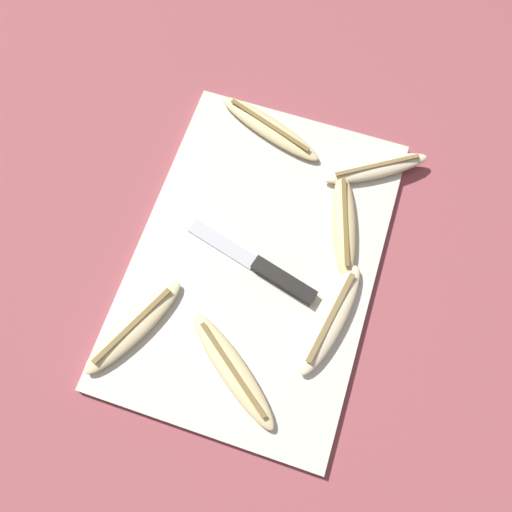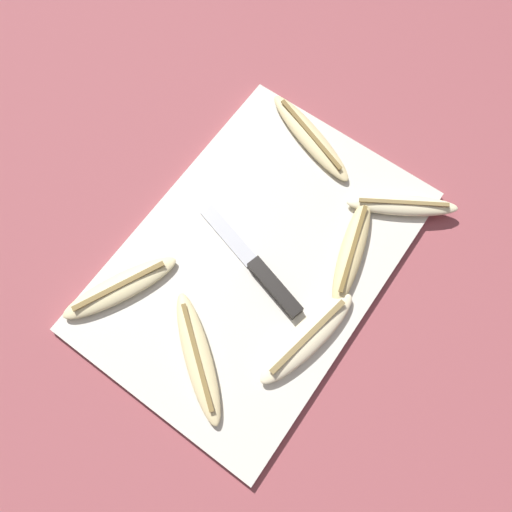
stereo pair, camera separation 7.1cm
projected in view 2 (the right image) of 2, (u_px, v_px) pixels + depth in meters
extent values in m
plane|color=#93474C|center=(256.00, 261.00, 0.74)|extent=(4.00, 4.00, 0.00)
cube|color=beige|center=(256.00, 260.00, 0.73)|extent=(0.50, 0.34, 0.01)
cube|color=black|center=(275.00, 287.00, 0.70)|extent=(0.05, 0.10, 0.02)
cube|color=#B7BABF|center=(229.00, 235.00, 0.73)|extent=(0.05, 0.11, 0.00)
ellipsoid|color=#DBC684|center=(352.00, 251.00, 0.72)|extent=(0.17, 0.08, 0.02)
cube|color=brown|center=(353.00, 248.00, 0.71)|extent=(0.13, 0.05, 0.00)
ellipsoid|color=beige|center=(402.00, 205.00, 0.74)|extent=(0.12, 0.16, 0.02)
cube|color=olive|center=(404.00, 202.00, 0.73)|extent=(0.08, 0.12, 0.00)
ellipsoid|color=beige|center=(198.00, 357.00, 0.67)|extent=(0.14, 0.17, 0.02)
cube|color=olive|center=(197.00, 356.00, 0.66)|extent=(0.09, 0.12, 0.00)
ellipsoid|color=beige|center=(120.00, 288.00, 0.70)|extent=(0.17, 0.11, 0.02)
cube|color=olive|center=(119.00, 286.00, 0.69)|extent=(0.13, 0.07, 0.00)
ellipsoid|color=beige|center=(310.00, 137.00, 0.78)|extent=(0.10, 0.19, 0.02)
cube|color=brown|center=(311.00, 134.00, 0.77)|extent=(0.06, 0.14, 0.00)
ellipsoid|color=beige|center=(307.00, 338.00, 0.68)|extent=(0.18, 0.07, 0.02)
cube|color=olive|center=(308.00, 336.00, 0.67)|extent=(0.14, 0.03, 0.00)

